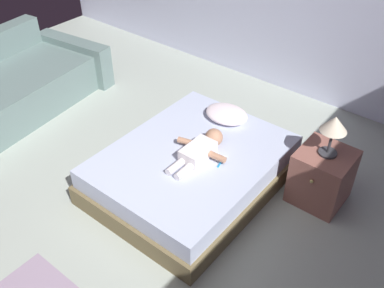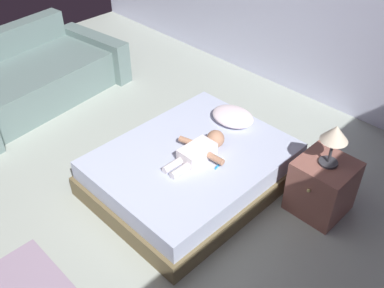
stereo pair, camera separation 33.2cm
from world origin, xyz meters
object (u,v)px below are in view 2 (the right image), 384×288
toothbrush (220,164)px  lamp (335,136)px  baby (201,150)px  nightstand (322,186)px  couch (30,78)px  bed (192,169)px  pillow (233,116)px

toothbrush → lamp: (0.71, 0.51, 0.41)m
baby → nightstand: (0.91, 0.54, -0.18)m
couch → lamp: (3.44, 0.84, 0.53)m
bed → toothbrush: bearing=12.0°
pillow → toothbrush: pillow is taller
pillow → baby: bearing=-76.0°
pillow → couch: 2.55m
baby → nightstand: bearing=30.4°
nightstand → bed: bearing=-150.1°
bed → lamp: 1.29m
couch → toothbrush: bearing=6.9°
bed → pillow: size_ratio=4.00×
bed → couch: (-2.45, -0.27, 0.08)m
baby → couch: size_ratio=0.30×
toothbrush → nightstand: 0.89m
pillow → toothbrush: (0.35, -0.57, -0.05)m
nightstand → couch: bearing=-166.3°
bed → nightstand: 1.14m
bed → pillow: pillow is taller
bed → couch: 2.46m
nightstand → lamp: size_ratio=1.37×
baby → toothbrush: baby is taller
bed → baby: size_ratio=2.65×
pillow → nightstand: nightstand is taller
nightstand → pillow: bearing=176.7°
toothbrush → lamp: bearing=35.5°
couch → bed: bearing=6.3°
bed → pillow: 0.68m
lamp → toothbrush: bearing=-144.5°
lamp → couch: bearing=-166.3°
pillow → nightstand: bearing=-3.3°
nightstand → lamp: (-0.00, 0.00, 0.54)m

